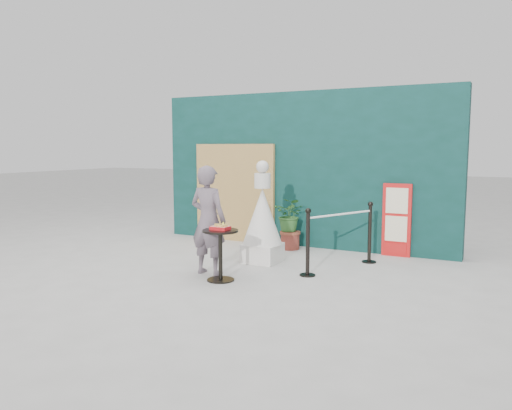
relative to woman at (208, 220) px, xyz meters
name	(u,v)px	position (x,y,z in m)	size (l,w,h in m)	color
ground	(218,283)	(0.38, -0.36, -0.83)	(60.00, 60.00, 0.00)	#ADAAA5
back_wall	(302,170)	(0.38, 2.79, 0.67)	(6.00, 0.30, 3.00)	#0A2D28
bamboo_fence	(235,193)	(-1.02, 2.58, 0.17)	(1.80, 0.08, 2.00)	tan
woman	(208,220)	(0.00, 0.00, 0.00)	(0.61, 0.40, 1.66)	#655660
menu_board	(397,220)	(2.28, 2.60, -0.18)	(0.50, 0.07, 1.30)	red
statue	(262,221)	(0.37, 1.10, -0.13)	(0.67, 0.67, 1.72)	silver
cafe_table	(220,247)	(0.36, -0.24, -0.33)	(0.52, 0.52, 0.75)	black
food_basket	(220,227)	(0.36, -0.24, -0.04)	(0.26, 0.19, 0.11)	red
planter	(290,220)	(0.36, 2.30, -0.26)	(0.58, 0.50, 0.99)	brown
stanchion_barrier	(340,238)	(1.68, 1.25, -0.34)	(0.84, 1.54, 1.03)	black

